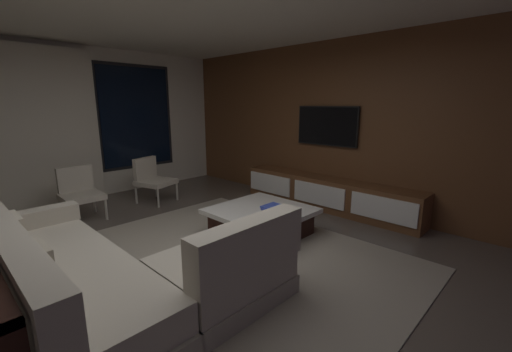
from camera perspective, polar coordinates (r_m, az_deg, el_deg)
The scene contains 11 objects.
floor at distance 3.56m, azimuth -11.71°, elevation -16.18°, with size 9.20×9.20×0.00m, color #564C44.
back_wall_with_window at distance 6.46m, azimuth -31.49°, elevation 7.62°, with size 6.60×0.30×2.70m.
media_wall at distance 5.46m, azimuth 15.31°, elevation 8.50°, with size 0.12×7.80×2.70m.
area_rug at distance 3.67m, azimuth -6.15°, elevation -14.95°, with size 3.20×3.80×0.01m, color gray.
sectional_couch at distance 3.08m, azimuth -24.52°, elevation -15.89°, with size 1.98×2.50×0.82m.
coffee_table at distance 4.29m, azimuth 0.91°, elevation -8.02°, with size 1.16×1.16×0.36m.
book_stack_on_coffee_table at distance 4.23m, azimuth 2.83°, elevation -5.53°, with size 0.27×0.19×0.05m.
accent_chair_near_window at distance 5.97m, azimuth -17.93°, elevation -0.25°, with size 0.68×0.70×0.78m.
accent_chair_by_curtain at distance 5.50m, azimuth -28.83°, elevation -2.27°, with size 0.56×0.58×0.78m.
media_console at distance 5.42m, azimuth 12.68°, elevation -3.19°, with size 0.46×3.10×0.52m.
mounted_tv at distance 5.49m, azimuth 12.45°, elevation 8.67°, with size 0.05×1.11×0.64m.
Camera 1 is at (-1.72, -2.62, 1.70)m, focal length 22.56 mm.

